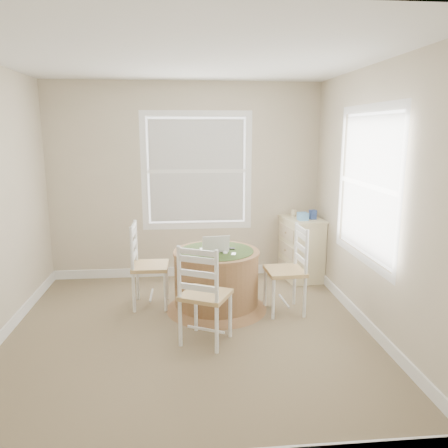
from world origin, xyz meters
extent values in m
cube|color=#827152|center=(0.00, 0.00, -0.01)|extent=(3.60, 3.60, 0.02)
cube|color=white|center=(0.00, 0.00, 2.61)|extent=(3.60, 3.60, 0.02)
cube|color=beige|center=(0.00, 1.81, 1.30)|extent=(3.60, 0.02, 2.60)
cube|color=beige|center=(0.00, -1.81, 1.30)|extent=(3.60, 0.02, 2.60)
cube|color=beige|center=(1.81, 0.00, 1.30)|extent=(0.02, 3.60, 2.60)
cube|color=white|center=(0.00, 1.79, 0.06)|extent=(3.60, 0.02, 0.12)
cube|color=white|center=(-1.79, 0.00, 0.06)|extent=(0.02, 3.60, 0.12)
cube|color=white|center=(1.79, 0.00, 0.06)|extent=(0.02, 3.60, 0.12)
cylinder|color=brown|center=(0.32, 0.61, 0.37)|extent=(0.93, 0.93, 0.60)
cone|color=brown|center=(0.32, 0.61, 0.03)|extent=(1.13, 1.13, 0.07)
cylinder|color=brown|center=(0.32, 0.61, 0.66)|extent=(0.95, 0.95, 0.03)
cylinder|color=#3A4D21|center=(0.32, 0.61, 0.68)|extent=(0.82, 0.82, 0.01)
cone|color=#3A4D21|center=(0.32, 0.61, 0.62)|extent=(0.91, 0.91, 0.10)
cube|color=white|center=(0.29, 0.62, 0.68)|extent=(0.31, 0.23, 0.02)
cube|color=silver|center=(0.29, 0.62, 0.69)|extent=(0.25, 0.14, 0.00)
cube|color=black|center=(0.30, 0.50, 0.78)|extent=(0.30, 0.09, 0.19)
ellipsoid|color=white|center=(0.40, 0.50, 0.68)|extent=(0.07, 0.10, 0.03)
cube|color=#B7BABF|center=(0.49, 0.44, 0.68)|extent=(0.06, 0.10, 0.02)
cube|color=black|center=(0.49, 0.64, 0.68)|extent=(0.07, 0.06, 0.02)
cube|color=beige|center=(1.54, 1.52, 0.41)|extent=(0.51, 0.65, 0.82)
cube|color=beige|center=(1.54, 1.52, 0.83)|extent=(0.55, 0.69, 0.02)
cube|color=beige|center=(1.30, 1.49, 0.16)|extent=(0.08, 0.51, 0.17)
cube|color=beige|center=(1.30, 1.49, 0.41)|extent=(0.08, 0.51, 0.17)
cube|color=beige|center=(1.30, 1.49, 0.65)|extent=(0.08, 0.51, 0.17)
cube|color=#62A4E1|center=(1.50, 1.38, 0.89)|extent=(0.14, 0.14, 0.10)
cube|color=gold|center=(1.58, 1.57, 0.87)|extent=(0.16, 0.12, 0.06)
cube|color=#2F478D|center=(1.66, 1.44, 0.90)|extent=(0.09, 0.09, 0.12)
cylinder|color=beige|center=(1.44, 1.66, 0.88)|extent=(0.07, 0.07, 0.09)
camera|label=1|loc=(-0.04, -4.02, 1.98)|focal=35.00mm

